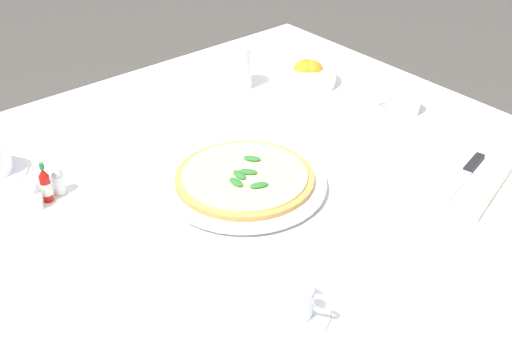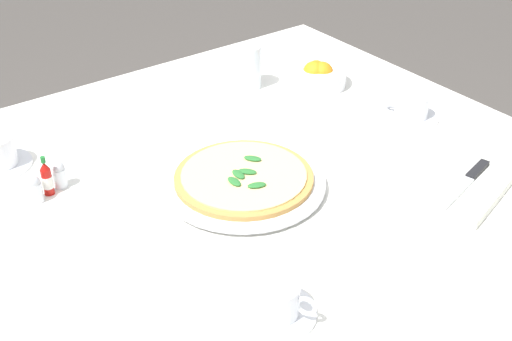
% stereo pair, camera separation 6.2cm
% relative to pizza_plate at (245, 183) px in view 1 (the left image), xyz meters
% --- Properties ---
extents(dining_table, '(1.19, 1.19, 0.76)m').
position_rel_pizza_plate_xyz_m(dining_table, '(-0.07, -0.02, -0.14)').
color(dining_table, white).
rests_on(dining_table, ground_plane).
extents(pizza_plate, '(0.32, 0.32, 0.02)m').
position_rel_pizza_plate_xyz_m(pizza_plate, '(0.00, 0.00, 0.00)').
color(pizza_plate, white).
rests_on(pizza_plate, dining_table).
extents(pizza, '(0.27, 0.27, 0.02)m').
position_rel_pizza_plate_xyz_m(pizza, '(-0.00, 0.00, 0.01)').
color(pizza, '#C68E47').
rests_on(pizza, pizza_plate).
extents(coffee_cup_right_edge, '(0.13, 0.13, 0.06)m').
position_rel_pizza_plate_xyz_m(coffee_cup_right_edge, '(0.16, 0.31, 0.02)').
color(coffee_cup_right_edge, white).
rests_on(coffee_cup_right_edge, dining_table).
extents(coffee_cup_near_right, '(0.13, 0.13, 0.06)m').
position_rel_pizza_plate_xyz_m(coffee_cup_near_right, '(-0.48, -0.00, 0.02)').
color(coffee_cup_near_right, white).
rests_on(coffee_cup_near_right, dining_table).
extents(water_glass_back_corner, '(0.07, 0.07, 0.11)m').
position_rel_pizza_plate_xyz_m(water_glass_back_corner, '(-0.27, -0.36, 0.04)').
color(water_glass_back_corner, white).
rests_on(water_glass_back_corner, dining_table).
extents(napkin_folded, '(0.25, 0.19, 0.02)m').
position_rel_pizza_plate_xyz_m(napkin_folded, '(-0.34, 0.27, -0.00)').
color(napkin_folded, white).
rests_on(napkin_folded, dining_table).
extents(dinner_knife, '(0.19, 0.07, 0.01)m').
position_rel_pizza_plate_xyz_m(dinner_knife, '(-0.33, 0.27, 0.01)').
color(dinner_knife, silver).
rests_on(dinner_knife, napkin_folded).
extents(citrus_bowl, '(0.15, 0.15, 0.07)m').
position_rel_pizza_plate_xyz_m(citrus_bowl, '(-0.42, -0.26, 0.02)').
color(citrus_bowl, white).
rests_on(citrus_bowl, dining_table).
extents(hot_sauce_bottle, '(0.02, 0.02, 0.08)m').
position_rel_pizza_plate_xyz_m(hot_sauce_bottle, '(0.31, -0.21, 0.02)').
color(hot_sauce_bottle, '#B7140F').
rests_on(hot_sauce_bottle, dining_table).
extents(salt_shaker, '(0.03, 0.03, 0.06)m').
position_rel_pizza_plate_xyz_m(salt_shaker, '(0.34, -0.20, 0.01)').
color(salt_shaker, white).
rests_on(salt_shaker, dining_table).
extents(pepper_shaker, '(0.03, 0.03, 0.06)m').
position_rel_pizza_plate_xyz_m(pepper_shaker, '(0.29, -0.22, 0.01)').
color(pepper_shaker, white).
rests_on(pepper_shaker, dining_table).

